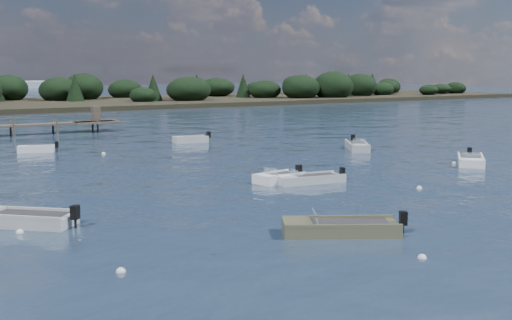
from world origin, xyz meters
TOP-DOWN VIEW (x-y plane):
  - ground at (0.00, 60.00)m, footprint 400.00×400.00m
  - dinghy_extra_a at (2.92, 11.33)m, footprint 3.40×2.03m
  - tender_far_grey_b at (7.78, 32.85)m, footprint 3.55×1.54m
  - dinghy_near_olive at (-1.75, 0.03)m, footprint 4.88×3.82m
  - dinghy_extra_b at (17.28, 20.89)m, footprint 3.91×4.92m
  - dinghy_mid_white_a at (4.35, 10.25)m, footprint 4.50×2.11m
  - tender_far_white at (-5.84, 33.20)m, footprint 3.20×1.96m
  - dinghy_mid_white_b at (18.49, 10.23)m, footprint 4.44×4.23m
  - dinghy_mid_grey at (-12.31, 8.41)m, footprint 4.40×4.28m
  - buoy_a at (-1.47, -4.14)m, footprint 0.32×0.32m
  - buoy_b at (8.44, 5.47)m, footprint 0.32×0.32m
  - buoy_c at (-12.69, 7.09)m, footprint 0.32×0.32m
  - buoy_d at (17.74, 11.05)m, footprint 0.32×0.32m
  - buoy_e at (-1.61, 29.29)m, footprint 0.32×0.32m
  - buoy_extra_a at (-11.01, 0.02)m, footprint 0.32×0.32m
  - far_headland at (25.00, 100.00)m, footprint 190.00×40.00m

SIDE VIEW (x-z plane):
  - ground at x=0.00m, z-range 0.00..0.00m
  - buoy_a at x=-1.47m, z-range -0.16..0.16m
  - buoy_b at x=8.44m, z-range -0.16..0.16m
  - buoy_c at x=-12.69m, z-range -0.16..0.16m
  - buoy_d at x=17.74m, z-range -0.16..0.16m
  - buoy_e at x=-1.61m, z-range -0.16..0.16m
  - buoy_extra_a at x=-11.01m, z-range -0.16..0.16m
  - dinghy_mid_white_a at x=4.35m, z-range -0.38..0.65m
  - tender_far_white at x=-5.84m, z-range -0.39..0.69m
  - dinghy_extra_a at x=2.92m, z-range -0.42..0.73m
  - dinghy_mid_white_b at x=18.49m, z-range -0.44..0.76m
  - dinghy_near_olive at x=-1.75m, z-range -0.45..0.77m
  - dinghy_mid_grey at x=-12.31m, z-range -0.45..0.78m
  - tender_far_grey_b at x=7.78m, z-range -0.43..0.77m
  - dinghy_extra_b at x=17.28m, z-range -0.48..0.82m
  - far_headland at x=25.00m, z-range -0.94..4.86m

